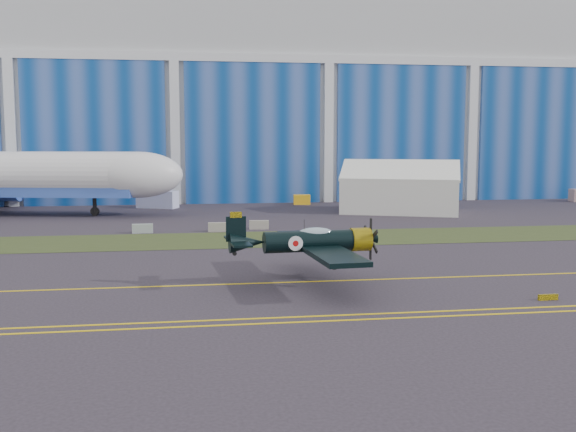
{
  "coord_description": "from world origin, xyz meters",
  "views": [
    {
      "loc": [
        1.51,
        -47.32,
        9.27
      ],
      "look_at": [
        9.16,
        3.53,
        3.34
      ],
      "focal_mm": 42.0,
      "sensor_mm": 36.0,
      "label": 1
    }
  ],
  "objects": [
    {
      "name": "ground",
      "position": [
        0.0,
        0.0,
        0.0
      ],
      "size": [
        260.0,
        260.0,
        0.0
      ],
      "primitive_type": "plane",
      "color": "#332C35",
      "rests_on": "ground"
    },
    {
      "name": "grass_median",
      "position": [
        0.0,
        14.0,
        0.02
      ],
      "size": [
        260.0,
        10.0,
        0.02
      ],
      "primitive_type": "cube",
      "color": "#475128",
      "rests_on": "ground"
    },
    {
      "name": "hangar",
      "position": [
        0.0,
        71.79,
        14.96
      ],
      "size": [
        220.0,
        45.7,
        30.0
      ],
      "color": "silver",
      "rests_on": "ground"
    },
    {
      "name": "taxiway_centreline",
      "position": [
        0.0,
        -5.0,
        0.01
      ],
      "size": [
        200.0,
        0.2,
        0.02
      ],
      "primitive_type": "cube",
      "color": "yellow",
      "rests_on": "ground"
    },
    {
      "name": "edge_line_near",
      "position": [
        0.0,
        -14.5,
        0.01
      ],
      "size": [
        80.0,
        0.2,
        0.02
      ],
      "primitive_type": "cube",
      "color": "yellow",
      "rests_on": "ground"
    },
    {
      "name": "edge_line_far",
      "position": [
        0.0,
        -13.5,
        0.01
      ],
      "size": [
        80.0,
        0.2,
        0.02
      ],
      "primitive_type": "cube",
      "color": "yellow",
      "rests_on": "ground"
    },
    {
      "name": "guard_board_right",
      "position": [
        22.0,
        -12.0,
        0.17
      ],
      "size": [
        1.2,
        0.15,
        0.35
      ],
      "primitive_type": "cube",
      "color": "yellow",
      "rests_on": "ground"
    },
    {
      "name": "warbird",
      "position": [
        9.16,
        -5.47,
        2.74
      ],
      "size": [
        12.12,
        14.22,
        3.97
      ],
      "rotation": [
        0.0,
        0.0,
        0.08
      ],
      "color": "black",
      "rests_on": "ground"
    },
    {
      "name": "tent",
      "position": [
        28.32,
        34.74,
        3.34
      ],
      "size": [
        17.23,
        15.05,
        6.68
      ],
      "rotation": [
        0.0,
        0.0,
        -0.37
      ],
      "color": "white",
      "rests_on": "ground"
    },
    {
      "name": "shipping_container",
      "position": [
        -2.44,
        44.19,
        1.15
      ],
      "size": [
        5.73,
        4.09,
        2.31
      ],
      "primitive_type": "cube",
      "rotation": [
        0.0,
        0.0,
        -0.41
      ],
      "color": "silver",
      "rests_on": "ground"
    },
    {
      "name": "tug",
      "position": [
        17.55,
        46.1,
        0.68
      ],
      "size": [
        2.47,
        1.7,
        1.36
      ],
      "primitive_type": "cube",
      "rotation": [
        0.0,
        0.0,
        -0.11
      ],
      "color": "yellow",
      "rests_on": "ground"
    },
    {
      "name": "barrier_a",
      "position": [
        -2.9,
        19.77,
        0.45
      ],
      "size": [
        2.01,
        0.63,
        0.9
      ],
      "primitive_type": "cube",
      "rotation": [
        0.0,
        0.0,
        0.01
      ],
      "color": "#929E9B",
      "rests_on": "ground"
    },
    {
      "name": "barrier_b",
      "position": [
        4.53,
        19.78,
        0.45
      ],
      "size": [
        2.02,
        0.67,
        0.9
      ],
      "primitive_type": "cube",
      "rotation": [
        0.0,
        0.0,
        -0.03
      ],
      "color": "gray",
      "rests_on": "ground"
    },
    {
      "name": "barrier_c",
      "position": [
        8.77,
        20.95,
        0.45
      ],
      "size": [
        2.04,
        0.74,
        0.9
      ],
      "primitive_type": "cube",
      "rotation": [
        0.0,
        0.0,
        -0.07
      ],
      "color": "gray",
      "rests_on": "ground"
    }
  ]
}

